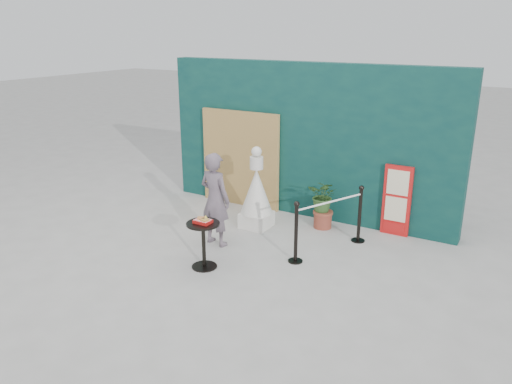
# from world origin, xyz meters

# --- Properties ---
(ground) EXTENTS (60.00, 60.00, 0.00)m
(ground) POSITION_xyz_m (0.00, 0.00, 0.00)
(ground) COLOR #ADAAA5
(ground) RESTS_ON ground
(back_wall) EXTENTS (6.00, 0.30, 3.00)m
(back_wall) POSITION_xyz_m (0.00, 3.15, 1.50)
(back_wall) COLOR #0A2F30
(back_wall) RESTS_ON ground
(bamboo_fence) EXTENTS (1.80, 0.08, 2.00)m
(bamboo_fence) POSITION_xyz_m (-1.40, 2.94, 1.00)
(bamboo_fence) COLOR tan
(bamboo_fence) RESTS_ON ground
(woman) EXTENTS (0.64, 0.46, 1.64)m
(woman) POSITION_xyz_m (-0.68, 0.97, 0.82)
(woman) COLOR #685965
(woman) RESTS_ON ground
(menu_board) EXTENTS (0.50, 0.07, 1.30)m
(menu_board) POSITION_xyz_m (1.90, 2.95, 0.65)
(menu_board) COLOR red
(menu_board) RESTS_ON ground
(statue) EXTENTS (0.61, 0.61, 1.56)m
(statue) POSITION_xyz_m (-0.46, 2.01, 0.64)
(statue) COLOR white
(statue) RESTS_ON ground
(cafe_table) EXTENTS (0.52, 0.52, 0.75)m
(cafe_table) POSITION_xyz_m (-0.32, 0.13, 0.50)
(cafe_table) COLOR black
(cafe_table) RESTS_ON ground
(food_basket) EXTENTS (0.26, 0.19, 0.11)m
(food_basket) POSITION_xyz_m (-0.32, 0.13, 0.79)
(food_basket) COLOR #B21513
(food_basket) RESTS_ON cafe_table
(planter) EXTENTS (0.55, 0.48, 0.94)m
(planter) POSITION_xyz_m (0.64, 2.60, 0.55)
(planter) COLOR brown
(planter) RESTS_ON ground
(stanchion_barrier) EXTENTS (0.84, 1.54, 1.03)m
(stanchion_barrier) POSITION_xyz_m (1.14, 1.68, 0.49)
(stanchion_barrier) COLOR black
(stanchion_barrier) RESTS_ON ground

